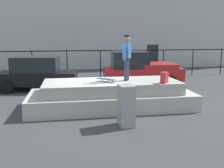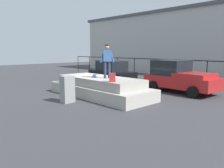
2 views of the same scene
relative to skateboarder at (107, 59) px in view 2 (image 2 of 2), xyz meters
name	(u,v)px [view 2 (image 2 of 2)]	position (x,y,z in m)	size (l,w,h in m)	color
ground_plane	(97,94)	(-1.23, 0.28, -2.06)	(60.00, 60.00, 0.00)	#38383A
concrete_ledge	(100,88)	(-0.59, -0.03, -1.58)	(6.31, 2.46, 1.05)	#ADA89E
skateboarder	(107,59)	(0.00, 0.00, 0.00)	(0.44, 0.73, 1.74)	#2D334C
skateboard	(95,75)	(-0.83, -0.18, -0.91)	(0.71, 0.68, 0.12)	#264C8C
backpack	(112,78)	(1.24, -0.79, -0.80)	(0.28, 0.20, 0.41)	red
car_black_sedan_near	(111,72)	(-3.86, 3.90, -1.19)	(4.26, 2.36, 1.72)	black
car_red_pickup_mid	(179,77)	(1.72, 4.25, -1.13)	(4.38, 2.28, 1.91)	#B21E1E
utility_box	(67,89)	(-0.49, -2.14, -1.41)	(0.44, 0.60, 1.29)	gray
fence_row	(166,66)	(-1.23, 7.28, -0.78)	(24.06, 0.06, 1.83)	black
warehouse_building	(209,42)	(-1.22, 14.65, 1.24)	(31.23, 6.35, 6.57)	#B2B2AD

